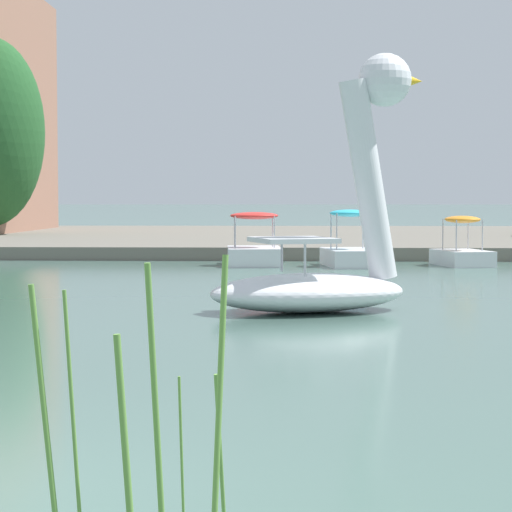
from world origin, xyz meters
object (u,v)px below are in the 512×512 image
swan_boat (328,243)px  pedal_boat_red (254,250)px  pedal_boat_orange (462,251)px  pedal_boat_cyan (350,251)px

swan_boat → pedal_boat_red: bearing=98.5°
pedal_boat_orange → pedal_boat_cyan: 3.14m
swan_boat → pedal_boat_red: 11.81m
swan_boat → pedal_boat_orange: bearing=71.0°
pedal_boat_red → pedal_boat_cyan: bearing=-7.2°
pedal_boat_orange → pedal_boat_cyan: (-3.12, -0.39, -0.00)m
pedal_boat_orange → pedal_boat_red: pedal_boat_red is taller
swan_boat → pedal_boat_cyan: (0.91, 11.33, -0.72)m
pedal_boat_orange → swan_boat: bearing=-109.0°
pedal_boat_orange → pedal_boat_cyan: size_ratio=0.87×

